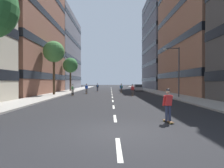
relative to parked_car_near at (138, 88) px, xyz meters
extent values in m
plane|color=black|center=(-6.14, -5.90, -0.70)|extent=(181.40, 181.40, 0.00)
cube|color=#9E9991|center=(-15.25, -2.12, -0.63)|extent=(3.56, 83.14, 0.14)
cube|color=#9E9991|center=(2.98, -2.12, -0.63)|extent=(3.56, 83.14, 0.14)
cube|color=silver|center=(-6.14, -38.13, -0.70)|extent=(0.16, 2.20, 0.01)
cube|color=silver|center=(-6.14, -33.13, -0.70)|extent=(0.16, 2.20, 0.01)
cube|color=silver|center=(-6.14, -28.13, -0.70)|extent=(0.16, 2.20, 0.01)
cube|color=silver|center=(-6.14, -23.13, -0.70)|extent=(0.16, 2.20, 0.01)
cube|color=silver|center=(-6.14, -18.13, -0.70)|extent=(0.16, 2.20, 0.01)
cube|color=silver|center=(-6.14, -13.13, -0.70)|extent=(0.16, 2.20, 0.01)
cube|color=silver|center=(-6.14, -8.13, -0.70)|extent=(0.16, 2.20, 0.01)
cube|color=silver|center=(-6.14, -3.13, -0.70)|extent=(0.16, 2.20, 0.01)
cube|color=silver|center=(-6.14, 1.87, -0.70)|extent=(0.16, 2.20, 0.01)
cube|color=silver|center=(-6.14, 6.87, -0.70)|extent=(0.16, 2.20, 0.01)
cube|color=silver|center=(-6.14, 11.87, -0.70)|extent=(0.16, 2.20, 0.01)
cube|color=silver|center=(-6.14, 16.87, -0.70)|extent=(0.16, 2.20, 0.01)
cube|color=silver|center=(-6.14, 21.87, -0.70)|extent=(0.16, 2.20, 0.01)
cube|color=silver|center=(-6.14, 26.87, -0.70)|extent=(0.16, 2.20, 0.01)
cube|color=silver|center=(-6.14, 31.87, -0.70)|extent=(0.16, 2.20, 0.01)
cube|color=black|center=(-25.20, -10.28, 2.37)|extent=(16.45, 21.42, 1.10)
cube|color=black|center=(-25.20, -10.28, 7.48)|extent=(16.45, 21.42, 1.10)
cube|color=black|center=(-25.20, -10.28, 12.59)|extent=(16.45, 21.42, 1.10)
cube|color=slate|center=(-25.20, 12.56, 10.16)|extent=(16.33, 23.77, 21.71)
cube|color=black|center=(-25.20, 12.56, 2.56)|extent=(16.45, 23.89, 1.10)
cube|color=black|center=(-25.20, 12.56, 7.98)|extent=(16.45, 23.89, 1.10)
cube|color=black|center=(-25.20, 12.56, 13.41)|extent=(16.45, 23.89, 1.10)
cube|color=black|center=(-25.20, 12.56, 18.84)|extent=(16.45, 23.89, 1.10)
cube|color=#9E6B51|center=(12.93, -10.28, 10.52)|extent=(16.33, 21.48, 22.44)
cube|color=black|center=(12.93, -10.28, 2.67)|extent=(16.45, 21.60, 1.10)
cube|color=black|center=(12.93, -10.28, 8.28)|extent=(16.45, 21.60, 1.10)
cube|color=black|center=(12.93, -10.28, 13.88)|extent=(16.45, 21.60, 1.10)
cube|color=slate|center=(12.93, 12.56, 12.95)|extent=(16.33, 21.00, 27.31)
cube|color=black|center=(12.93, 12.56, 2.03)|extent=(16.45, 21.12, 1.10)
cube|color=black|center=(12.93, 12.56, 6.58)|extent=(16.45, 21.12, 1.10)
cube|color=black|center=(12.93, 12.56, 11.13)|extent=(16.45, 21.12, 1.10)
cube|color=black|center=(12.93, 12.56, 15.68)|extent=(16.45, 21.12, 1.10)
cube|color=black|center=(12.93, 12.56, 20.23)|extent=(16.45, 21.12, 1.10)
cube|color=black|center=(12.93, 12.56, 24.79)|extent=(16.45, 21.12, 1.10)
cube|color=#B2B7BF|center=(0.00, 0.04, -0.17)|extent=(1.80, 4.40, 0.70)
cube|color=#2D3338|center=(0.00, -0.11, 0.50)|extent=(1.60, 2.10, 0.64)
cylinder|color=black|center=(-0.80, 1.49, -0.38)|extent=(0.22, 0.64, 0.64)
cylinder|color=black|center=(0.80, 1.49, -0.38)|extent=(0.22, 0.64, 0.64)
cylinder|color=black|center=(-0.80, -1.41, -0.38)|extent=(0.22, 0.64, 0.64)
cylinder|color=black|center=(0.80, -1.41, -0.38)|extent=(0.22, 0.64, 0.64)
cylinder|color=#4C3823|center=(-15.25, -2.03, 1.68)|extent=(0.36, 0.36, 4.49)
sphere|color=#387A3D|center=(-15.25, -2.03, 5.07)|extent=(3.27, 3.27, 3.27)
cylinder|color=#4C3823|center=(-15.25, -14.32, 2.21)|extent=(0.36, 0.36, 5.54)
sphere|color=#478442|center=(-15.25, -14.32, 6.13)|extent=(3.29, 3.29, 3.29)
cylinder|color=#3F3F44|center=(2.62, -19.17, 2.69)|extent=(0.16, 0.16, 6.50)
cylinder|color=#3F3F44|center=(1.72, -19.17, 5.84)|extent=(1.80, 0.10, 0.10)
ellipsoid|color=silver|center=(0.82, -19.17, 5.69)|extent=(0.50, 0.30, 0.24)
cube|color=brown|center=(-3.39, -34.31, -0.62)|extent=(0.40, 0.92, 0.02)
cylinder|color=#D8BF4C|center=(-3.47, -34.00, -0.66)|extent=(0.19, 0.11, 0.07)
cylinder|color=#D8BF4C|center=(-3.32, -34.62, -0.66)|extent=(0.19, 0.11, 0.07)
cylinder|color=#2D334C|center=(-3.48, -34.33, -0.21)|extent=(0.17, 0.17, 0.80)
cylinder|color=#2D334C|center=(-3.30, -34.29, -0.21)|extent=(0.17, 0.17, 0.80)
cube|color=red|center=(-3.39, -34.31, 0.47)|extent=(0.36, 0.27, 0.55)
cylinder|color=red|center=(-3.62, -34.31, 0.44)|extent=(0.14, 0.24, 0.55)
cylinder|color=red|center=(-3.19, -34.21, 0.44)|extent=(0.14, 0.24, 0.55)
sphere|color=tan|center=(-3.40, -34.29, 0.92)|extent=(0.22, 0.22, 0.22)
sphere|color=black|center=(-3.40, -34.29, 0.97)|extent=(0.21, 0.21, 0.21)
cube|color=brown|center=(-9.28, -1.95, -0.62)|extent=(0.26, 0.91, 0.02)
cylinder|color=#D8BF4C|center=(-9.30, -1.63, -0.66)|extent=(0.18, 0.08, 0.07)
cylinder|color=#D8BF4C|center=(-9.26, -2.26, -0.66)|extent=(0.18, 0.08, 0.07)
cylinder|color=#2D334C|center=(-9.37, -1.95, -0.21)|extent=(0.15, 0.15, 0.80)
cylinder|color=#2D334C|center=(-9.19, -1.94, -0.21)|extent=(0.15, 0.15, 0.80)
cube|color=black|center=(-9.28, -1.95, 0.47)|extent=(0.33, 0.22, 0.55)
cylinder|color=black|center=(-9.50, -1.91, 0.44)|extent=(0.11, 0.24, 0.55)
cylinder|color=black|center=(-9.06, -1.88, 0.44)|extent=(0.11, 0.24, 0.55)
sphere|color=#997051|center=(-9.28, -1.93, 0.92)|extent=(0.22, 0.22, 0.22)
sphere|color=black|center=(-9.28, -1.93, 0.97)|extent=(0.21, 0.21, 0.21)
cube|color=#3F72BF|center=(-9.27, -2.12, 0.50)|extent=(0.27, 0.18, 0.40)
cube|color=brown|center=(-10.69, -10.17, -0.62)|extent=(0.28, 0.91, 0.02)
cylinder|color=#D8BF4C|center=(-10.66, -9.85, -0.66)|extent=(0.19, 0.09, 0.07)
cylinder|color=#D8BF4C|center=(-10.71, -10.48, -0.66)|extent=(0.19, 0.09, 0.07)
cylinder|color=#594C47|center=(-10.78, -10.16, -0.21)|extent=(0.15, 0.15, 0.80)
cylinder|color=#594C47|center=(-10.60, -10.17, -0.21)|extent=(0.15, 0.15, 0.80)
cube|color=blue|center=(-10.69, -10.17, 0.47)|extent=(0.34, 0.23, 0.55)
cylinder|color=blue|center=(-10.90, -10.10, 0.44)|extent=(0.11, 0.24, 0.55)
cylinder|color=blue|center=(-10.46, -10.14, 0.44)|extent=(0.11, 0.24, 0.55)
sphere|color=tan|center=(-10.68, -10.15, 0.92)|extent=(0.22, 0.22, 0.22)
sphere|color=black|center=(-10.68, -10.15, 0.97)|extent=(0.21, 0.21, 0.21)
cube|color=brown|center=(-3.05, -15.51, -0.62)|extent=(0.28, 0.91, 0.02)
cylinder|color=#D8BF4C|center=(-3.02, -15.19, -0.66)|extent=(0.19, 0.09, 0.07)
cylinder|color=#D8BF4C|center=(-3.08, -15.83, -0.66)|extent=(0.19, 0.09, 0.07)
cylinder|color=#594C47|center=(-3.14, -15.50, -0.21)|extent=(0.15, 0.15, 0.80)
cylinder|color=#594C47|center=(-2.96, -15.52, -0.21)|extent=(0.15, 0.15, 0.80)
cube|color=red|center=(-3.05, -15.51, 0.47)|extent=(0.34, 0.23, 0.55)
cylinder|color=red|center=(-3.27, -15.44, 0.44)|extent=(0.11, 0.24, 0.55)
cylinder|color=red|center=(-2.83, -15.48, 0.44)|extent=(0.11, 0.24, 0.55)
sphere|color=beige|center=(-3.05, -15.49, 0.92)|extent=(0.22, 0.22, 0.22)
sphere|color=black|center=(-3.05, -15.49, 0.97)|extent=(0.21, 0.21, 0.21)
cube|color=brown|center=(-4.34, -8.12, -0.62)|extent=(0.26, 0.91, 0.02)
cylinder|color=#D8BF4C|center=(-4.36, -7.80, -0.66)|extent=(0.18, 0.08, 0.07)
cylinder|color=#D8BF4C|center=(-4.32, -8.44, -0.66)|extent=(0.18, 0.08, 0.07)
cylinder|color=#594C47|center=(-4.43, -8.12, -0.21)|extent=(0.15, 0.15, 0.80)
cylinder|color=#594C47|center=(-4.25, -8.11, -0.21)|extent=(0.15, 0.15, 0.80)
cube|color=blue|center=(-4.34, -8.12, 0.47)|extent=(0.33, 0.22, 0.55)
cylinder|color=blue|center=(-4.56, -8.08, 0.44)|extent=(0.10, 0.23, 0.55)
cylinder|color=blue|center=(-4.12, -8.05, 0.44)|extent=(0.10, 0.23, 0.55)
sphere|color=tan|center=(-4.34, -8.10, 0.92)|extent=(0.22, 0.22, 0.22)
sphere|color=black|center=(-4.34, -8.10, 0.97)|extent=(0.21, 0.21, 0.21)
cube|color=#4C8C4C|center=(-4.33, -8.30, 0.50)|extent=(0.27, 0.18, 0.40)
cube|color=brown|center=(-12.25, -14.74, -0.62)|extent=(0.20, 0.90, 0.02)
cylinder|color=#D8BF4C|center=(-12.25, -14.42, -0.66)|extent=(0.18, 0.07, 0.07)
cylinder|color=#D8BF4C|center=(-12.25, -15.06, -0.66)|extent=(0.18, 0.07, 0.07)
cylinder|color=black|center=(-12.34, -14.74, -0.21)|extent=(0.14, 0.14, 0.80)
cylinder|color=black|center=(-12.16, -14.74, -0.21)|extent=(0.14, 0.14, 0.80)
cube|color=white|center=(-12.25, -14.74, 0.47)|extent=(0.32, 0.20, 0.55)
cylinder|color=white|center=(-12.47, -14.69, 0.44)|extent=(0.09, 0.23, 0.55)
cylinder|color=white|center=(-12.03, -14.69, 0.44)|extent=(0.09, 0.23, 0.55)
sphere|color=beige|center=(-12.25, -14.72, 0.92)|extent=(0.22, 0.22, 0.22)
sphere|color=black|center=(-12.25, -14.72, 0.97)|extent=(0.21, 0.21, 0.21)
cube|color=#4C8C4C|center=(-12.25, -14.92, 0.50)|extent=(0.26, 0.16, 0.40)
camera|label=1|loc=(-6.40, -44.19, 1.44)|focal=30.56mm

